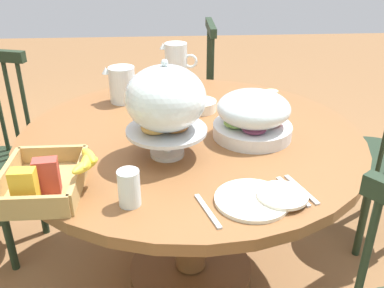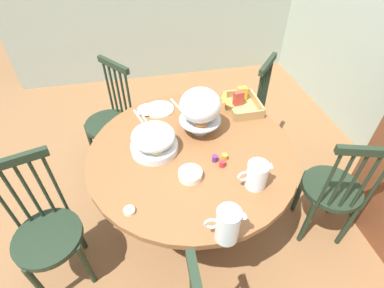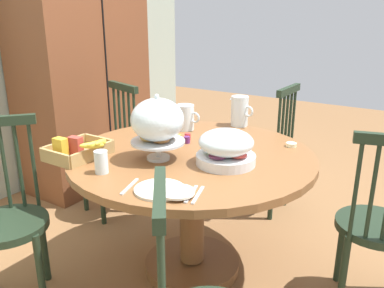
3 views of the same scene
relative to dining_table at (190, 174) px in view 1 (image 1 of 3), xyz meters
name	(u,v)px [view 1 (image 1 of 3)]	position (x,y,z in m)	size (l,w,h in m)	color
ground_plane	(183,270)	(0.03, 0.03, -0.55)	(10.00, 10.00, 0.00)	brown
dining_table	(190,174)	(0.00, 0.00, 0.00)	(1.33, 1.33, 0.74)	brown
windsor_chair_near_window	(188,108)	(0.97, -0.04, -0.10)	(0.40, 0.40, 0.97)	#1E2D1E
windsor_chair_host_seat	(380,159)	(0.24, -0.94, -0.10)	(0.42, 0.42, 0.97)	#1E2D1E
pastry_stand_with_dome	(166,102)	(-0.18, 0.09, 0.39)	(0.28, 0.28, 0.34)	silver
fruit_platter_covered	(253,116)	(-0.05, -0.23, 0.27)	(0.30, 0.30, 0.18)	silver
orange_juice_pitcher	(123,86)	(0.36, 0.29, 0.26)	(0.12, 0.20, 0.16)	silver
milk_pitcher	(177,64)	(0.64, 0.03, 0.28)	(0.11, 0.20, 0.20)	silver
cereal_basket	(47,179)	(-0.39, 0.45, 0.23)	(0.32, 0.30, 0.12)	tan
china_plate_large	(252,200)	(-0.48, -0.15, 0.19)	(0.22, 0.22, 0.01)	white
china_plate_small	(282,195)	(-0.48, -0.24, 0.20)	(0.15, 0.15, 0.01)	white
cereal_bowl	(200,106)	(0.23, -0.06, 0.21)	(0.14, 0.14, 0.04)	white
drinking_glass	(129,188)	(-0.47, 0.20, 0.24)	(0.06, 0.06, 0.11)	silver
butter_dish	(272,93)	(0.40, -0.42, 0.20)	(0.06, 0.06, 0.02)	beige
jam_jar_strawberry	(153,111)	(0.18, 0.15, 0.21)	(0.04, 0.04, 0.04)	#B7282D
jam_jar_apricot	(146,116)	(0.13, 0.18, 0.21)	(0.04, 0.04, 0.04)	orange
jam_jar_grape	(160,116)	(0.13, 0.12, 0.21)	(0.04, 0.04, 0.04)	#5B2366
table_knife	(293,191)	(-0.44, -0.28, 0.19)	(0.17, 0.01, 0.01)	silver
dinner_fork	(301,189)	(-0.43, -0.31, 0.19)	(0.17, 0.01, 0.01)	silver
soup_spoon	(208,211)	(-0.53, -0.02, 0.19)	(0.17, 0.01, 0.01)	silver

